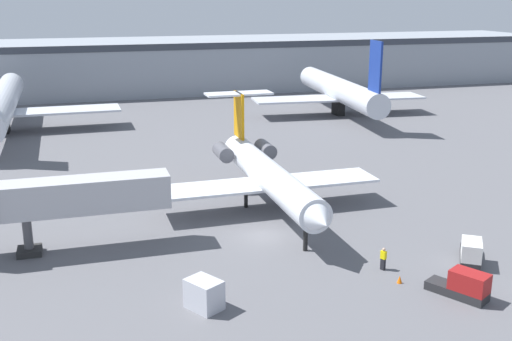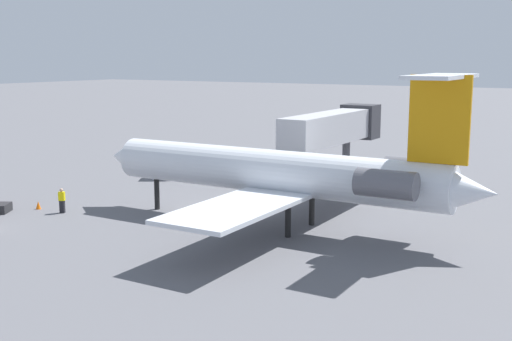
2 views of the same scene
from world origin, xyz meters
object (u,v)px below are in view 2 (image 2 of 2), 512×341
(regional_jet, at_px, (284,172))
(ground_crew_marshaller, at_px, (62,200))
(jet_bridge, at_px, (337,127))
(traffic_cone_near, at_px, (38,205))
(cargo_container_uld, at_px, (166,167))

(regional_jet, xyz_separation_m, ground_crew_marshaller, (4.25, -14.73, -2.68))
(jet_bridge, height_order, traffic_cone_near, jet_bridge)
(regional_jet, bearing_deg, ground_crew_marshaller, -73.89)
(ground_crew_marshaller, relative_size, traffic_cone_near, 3.07)
(regional_jet, relative_size, ground_crew_marshaller, 15.54)
(regional_jet, distance_m, cargo_container_uld, 19.28)
(regional_jet, bearing_deg, traffic_cone_near, -75.66)
(jet_bridge, relative_size, traffic_cone_near, 27.71)
(regional_jet, distance_m, traffic_cone_near, 17.85)
(ground_crew_marshaller, bearing_deg, traffic_cone_near, -87.65)
(regional_jet, xyz_separation_m, cargo_container_uld, (-9.29, -16.70, -2.57))
(jet_bridge, distance_m, ground_crew_marshaller, 24.87)
(regional_jet, height_order, ground_crew_marshaller, regional_jet)
(jet_bridge, bearing_deg, cargo_container_uld, -53.49)
(jet_bridge, bearing_deg, regional_jet, 14.31)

